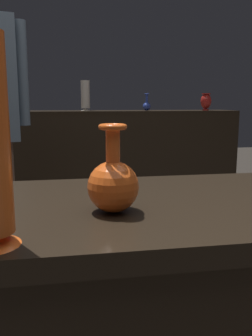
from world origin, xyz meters
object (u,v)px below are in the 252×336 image
at_px(shelf_vase_center, 85,96).
at_px(shelf_vase_right, 147,105).
at_px(vase_centerpiece, 113,183).
at_px(shelf_vase_far_right, 206,101).

relative_size(shelf_vase_center, shelf_vase_right, 1.75).
bearing_deg(vase_centerpiece, shelf_vase_far_right, 63.08).
bearing_deg(shelf_vase_right, vase_centerpiece, -104.91).
relative_size(vase_centerpiece, shelf_vase_center, 0.84).
xyz_separation_m(shelf_vase_far_right, shelf_vase_right, (-0.52, 0.04, -0.04)).
height_order(shelf_vase_far_right, shelf_vase_right, shelf_vase_far_right).
xyz_separation_m(vase_centerpiece, shelf_vase_right, (0.60, 2.24, 0.16)).
height_order(shelf_vase_center, shelf_vase_far_right, shelf_vase_center).
distance_m(shelf_vase_center, shelf_vase_right, 0.53).
bearing_deg(vase_centerpiece, shelf_vase_center, 88.12).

